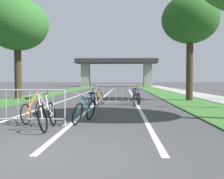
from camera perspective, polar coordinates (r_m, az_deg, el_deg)
The scene contains 19 objects.
ground_plane at distance 4.85m, azimuth -16.89°, elevation -13.80°, with size 300.00×300.00×0.00m, color #3D3D3F.
grass_verge_left at distance 29.93m, azimuth -10.94°, elevation -0.44°, with size 2.61×60.32×0.05m, color #386B2D.
grass_verge_right at distance 29.35m, azimuth 10.21°, elevation -0.48°, with size 2.61×60.32×0.05m, color #386B2D.
sidewalk_path_right at distance 29.78m, azimuth 14.94°, elevation -0.45°, with size 2.34×60.32×0.08m, color #9E9B93.
lane_stripe_center at distance 21.94m, azimuth -1.49°, elevation -1.36°, with size 0.14×34.89×0.01m, color silver.
lane_stripe_right_lane at distance 21.89m, azimuth 4.48°, elevation -1.37°, with size 0.14×34.89×0.01m, color silver.
lane_stripe_left_lane at distance 22.22m, azimuth -7.36°, elevation -1.33°, with size 0.14×34.89×0.01m, color silver.
overpass_bridge at distance 54.34m, azimuth 0.97°, elevation 5.11°, with size 16.81×4.12×5.69m.
tree_left_cypress_far at distance 19.59m, azimuth -19.97°, elevation 13.15°, with size 4.23×4.23×6.96m.
tree_right_pine_far at distance 17.62m, azimuth 16.68°, elevation 14.30°, with size 3.55×3.55×6.64m.
crowd_barrier_nearest at distance 7.99m, azimuth -17.55°, elevation -3.79°, with size 2.13×0.50×1.05m.
crowd_barrier_second at distance 13.89m, azimuth 0.81°, elevation -1.24°, with size 2.14×0.57×1.05m.
bicycle_purple_0 at distance 14.45m, azimuth 5.91°, elevation -1.75°, with size 0.55×1.65×0.91m.
bicycle_teal_1 at distance 8.16m, azimuth -5.93°, elevation -4.60°, with size 0.59×1.72×0.95m.
bicycle_blue_2 at distance 14.47m, azimuth -4.27°, elevation -1.72°, with size 0.53×1.59×0.98m.
bicycle_black_4 at distance 13.54m, azimuth 5.17°, elevation -1.99°, with size 0.65×1.58×0.96m.
bicycle_yellow_5 at distance 13.51m, azimuth -2.88°, elevation -1.93°, with size 0.67×1.70×0.95m.
bicycle_orange_6 at distance 8.56m, azimuth -16.86°, elevation -4.44°, with size 0.53×1.59×0.97m.
bicycle_white_7 at distance 7.24m, azimuth -13.91°, elevation -5.40°, with size 0.46×1.68×1.01m.
Camera 1 is at (1.57, -4.39, 1.32)m, focal length 41.89 mm.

